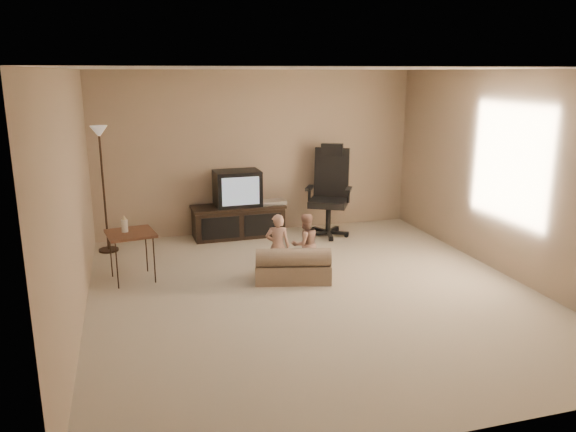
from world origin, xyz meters
name	(u,v)px	position (x,y,z in m)	size (l,w,h in m)	color
floor	(313,292)	(0.00, 0.00, 0.00)	(5.50, 5.50, 0.00)	#C2B19A
room_shell	(315,162)	(0.00, 0.00, 1.52)	(5.50, 5.50, 5.50)	silver
tv_stand	(238,209)	(-0.38, 2.49, 0.42)	(1.44, 0.56, 1.02)	black
office_chair	(329,203)	(0.99, 2.19, 0.50)	(0.88, 0.89, 1.40)	black
side_table	(130,234)	(-1.99, 1.01, 0.58)	(0.63, 0.63, 0.82)	brown
floor_lamp	(101,161)	(-2.30, 2.27, 1.29)	(0.27, 0.27, 1.77)	black
child_sofa	(293,267)	(-0.12, 0.43, 0.18)	(1.00, 0.72, 0.44)	gray
toddler_left	(278,247)	(-0.27, 0.56, 0.41)	(0.30, 0.22, 0.82)	tan
toddler_right	(305,244)	(0.10, 0.63, 0.39)	(0.38, 0.21, 0.78)	tan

